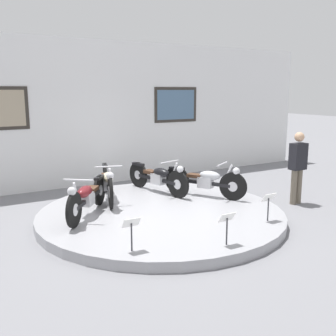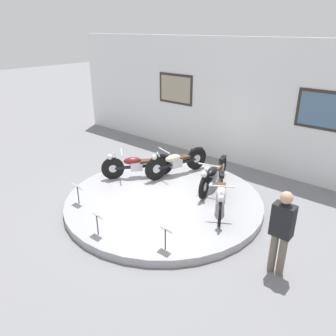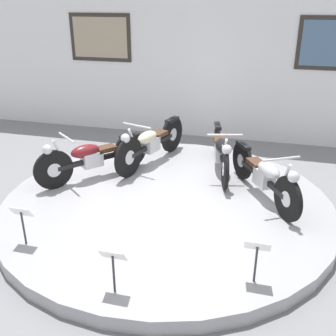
{
  "view_description": "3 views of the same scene",
  "coord_description": "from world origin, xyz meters",
  "views": [
    {
      "loc": [
        -3.59,
        -6.41,
        2.47
      ],
      "look_at": [
        0.23,
        0.12,
        0.97
      ],
      "focal_mm": 42.0,
      "sensor_mm": 36.0,
      "label": 1
    },
    {
      "loc": [
        4.61,
        -5.32,
        4.0
      ],
      "look_at": [
        0.09,
        0.05,
        0.96
      ],
      "focal_mm": 35.0,
      "sensor_mm": 36.0,
      "label": 2
    },
    {
      "loc": [
        1.31,
        -4.89,
        2.88
      ],
      "look_at": [
        -0.03,
        0.19,
        0.58
      ],
      "focal_mm": 42.0,
      "sensor_mm": 36.0,
      "label": 3
    }
  ],
  "objects": [
    {
      "name": "back_wall",
      "position": [
        0.0,
        3.5,
        1.88
      ],
      "size": [
        14.0,
        0.22,
        3.75
      ],
      "color": "white",
      "rests_on": "ground_plane"
    },
    {
      "name": "info_placard_front_centre",
      "position": [
        0.0,
        -2.02,
        0.54
      ],
      "size": [
        0.26,
        0.11,
        0.51
      ],
      "color": "#333338",
      "rests_on": "display_platform"
    },
    {
      "name": "ground_plane",
      "position": [
        0.0,
        0.0,
        0.0
      ],
      "size": [
        60.0,
        60.0,
        0.0
      ],
      "primitive_type": "plane",
      "color": "slate"
    },
    {
      "name": "motorcycle_silver",
      "position": [
        1.34,
        0.4,
        0.55
      ],
      "size": [
        1.04,
        1.71,
        0.78
      ],
      "color": "black",
      "rests_on": "display_platform"
    },
    {
      "name": "info_placard_front_right",
      "position": [
        1.34,
        -1.51,
        0.54
      ],
      "size": [
        0.26,
        0.11,
        0.51
      ],
      "color": "#333338",
      "rests_on": "display_platform"
    },
    {
      "name": "motorcycle_cream",
      "position": [
        -0.61,
        1.22,
        0.57
      ],
      "size": [
        0.71,
        1.95,
        0.81
      ],
      "color": "black",
      "rests_on": "display_platform"
    },
    {
      "name": "display_platform",
      "position": [
        0.0,
        0.0,
        0.09
      ],
      "size": [
        4.74,
        4.74,
        0.18
      ],
      "primitive_type": "cylinder",
      "color": "#99999E",
      "rests_on": "ground_plane"
    },
    {
      "name": "motorcycle_black",
      "position": [
        0.61,
        1.21,
        0.55
      ],
      "size": [
        0.61,
        1.92,
        0.78
      ],
      "color": "black",
      "rests_on": "display_platform"
    },
    {
      "name": "info_placard_front_left",
      "position": [
        -1.34,
        -1.51,
        0.54
      ],
      "size": [
        0.26,
        0.11,
        0.51
      ],
      "color": "#333338",
      "rests_on": "display_platform"
    },
    {
      "name": "motorcycle_maroon",
      "position": [
        -1.35,
        0.4,
        0.55
      ],
      "size": [
        1.28,
        1.56,
        0.78
      ],
      "color": "black",
      "rests_on": "display_platform"
    },
    {
      "name": "visitor_standing",
      "position": [
        3.09,
        -0.58,
        0.89
      ],
      "size": [
        0.36,
        0.22,
        1.59
      ],
      "color": "#6B6051",
      "rests_on": "ground_plane"
    }
  ]
}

